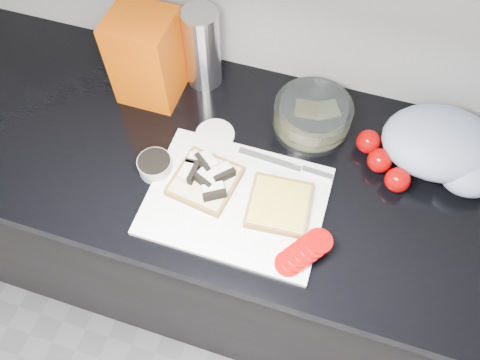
# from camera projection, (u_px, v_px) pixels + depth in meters

# --- Properties ---
(base_cabinet) EXTENTS (3.50, 0.60, 0.86)m
(base_cabinet) POSITION_uv_depth(u_px,v_px,m) (261.00, 243.00, 1.53)
(base_cabinet) COLOR black
(base_cabinet) RESTS_ON ground
(countertop) EXTENTS (3.50, 0.64, 0.04)m
(countertop) POSITION_uv_depth(u_px,v_px,m) (268.00, 169.00, 1.14)
(countertop) COLOR black
(countertop) RESTS_ON base_cabinet
(cutting_board) EXTENTS (0.40, 0.30, 0.01)m
(cutting_board) POSITION_uv_depth(u_px,v_px,m) (236.00, 201.00, 1.07)
(cutting_board) COLOR white
(cutting_board) RESTS_ON countertop
(bread_left) EXTENTS (0.16, 0.16, 0.04)m
(bread_left) POSITION_uv_depth(u_px,v_px,m) (205.00, 179.00, 1.08)
(bread_left) COLOR beige
(bread_left) RESTS_ON cutting_board
(bread_right) EXTENTS (0.15, 0.15, 0.02)m
(bread_right) POSITION_uv_depth(u_px,v_px,m) (279.00, 205.00, 1.05)
(bread_right) COLOR beige
(bread_right) RESTS_ON cutting_board
(tomato_slices) EXTENTS (0.13, 0.14, 0.03)m
(tomato_slices) POSITION_uv_depth(u_px,v_px,m) (304.00, 252.00, 0.98)
(tomato_slices) COLOR #990303
(tomato_slices) RESTS_ON cutting_board
(knife) EXTENTS (0.23, 0.03, 0.01)m
(knife) POSITION_uv_depth(u_px,v_px,m) (297.00, 167.00, 1.10)
(knife) COLOR silver
(knife) RESTS_ON cutting_board
(seed_tub) EXTENTS (0.08, 0.08, 0.04)m
(seed_tub) POSITION_uv_depth(u_px,v_px,m) (155.00, 165.00, 1.10)
(seed_tub) COLOR #A4A9A9
(seed_tub) RESTS_ON countertop
(tub_lid) EXTENTS (0.10, 0.10, 0.01)m
(tub_lid) POSITION_uv_depth(u_px,v_px,m) (215.00, 135.00, 1.17)
(tub_lid) COLOR white
(tub_lid) RESTS_ON countertop
(glass_bowl) EXTENTS (0.19, 0.19, 0.08)m
(glass_bowl) POSITION_uv_depth(u_px,v_px,m) (312.00, 116.00, 1.15)
(glass_bowl) COLOR silver
(glass_bowl) RESTS_ON countertop
(bread_bag) EXTENTS (0.15, 0.14, 0.24)m
(bread_bag) POSITION_uv_depth(u_px,v_px,m) (147.00, 57.00, 1.15)
(bread_bag) COLOR #D94103
(bread_bag) RESTS_ON countertop
(steel_canister) EXTENTS (0.09, 0.09, 0.22)m
(steel_canister) POSITION_uv_depth(u_px,v_px,m) (202.00, 48.00, 1.18)
(steel_canister) COLOR silver
(steel_canister) RESTS_ON countertop
(grocery_bag) EXTENTS (0.30, 0.26, 0.12)m
(grocery_bag) POSITION_uv_depth(u_px,v_px,m) (444.00, 147.00, 1.08)
(grocery_bag) COLOR #929AB4
(grocery_bag) RESTS_ON countertop
(whole_tomatoes) EXTENTS (0.14, 0.15, 0.06)m
(whole_tomatoes) POSITION_uv_depth(u_px,v_px,m) (382.00, 160.00, 1.10)
(whole_tomatoes) COLOR #990303
(whole_tomatoes) RESTS_ON countertop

